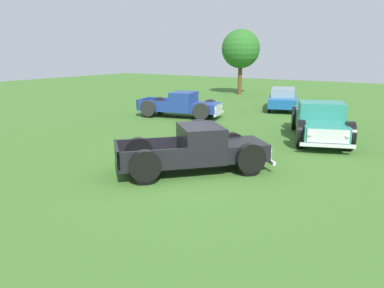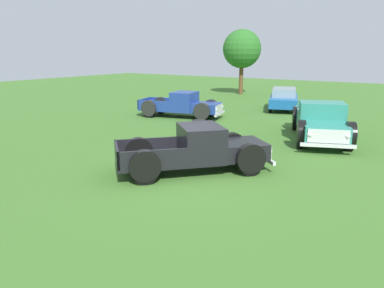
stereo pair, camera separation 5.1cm
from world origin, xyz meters
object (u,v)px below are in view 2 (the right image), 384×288
Objects in this scene: pickup_truck_foreground at (203,150)px; pickup_truck_behind_right at (185,105)px; oak_tree_east at (242,49)px; sedan_distant_b at (284,98)px; pickup_truck_behind_left at (321,123)px; trash_can at (199,132)px.

pickup_truck_foreground is 9.91m from pickup_truck_behind_right.
pickup_truck_behind_right is at bearing -77.90° from oak_tree_east.
oak_tree_east reaches higher than pickup_truck_behind_right.
oak_tree_east is (-6.35, 6.58, 3.16)m from sedan_distant_b.
sedan_distant_b is 0.81× the size of oak_tree_east.
pickup_truck_behind_left is 18.05m from oak_tree_east.
pickup_truck_behind_right reaches higher than trash_can.
pickup_truck_behind_left is 1.13× the size of pickup_truck_behind_right.
pickup_truck_behind_left is 1.02× the size of oak_tree_east.
sedan_distant_b is at bearing -46.03° from oak_tree_east.
pickup_truck_foreground is 0.82× the size of pickup_truck_behind_left.
oak_tree_east reaches higher than pickup_truck_foreground.
oak_tree_east reaches higher than sedan_distant_b.
pickup_truck_behind_right is 0.90× the size of oak_tree_east.
pickup_truck_behind_right is 1.12× the size of sedan_distant_b.
sedan_distant_b is (-2.40, 13.80, 0.03)m from pickup_truck_foreground.
pickup_truck_foreground reaches higher than sedan_distant_b.
pickup_truck_behind_left reaches higher than pickup_truck_foreground.
pickup_truck_foreground is 1.04× the size of sedan_distant_b.
pickup_truck_behind_left is at bearing 72.15° from pickup_truck_foreground.
oak_tree_east is at bearing 133.97° from sedan_distant_b.
trash_can is (-4.09, -3.13, -0.31)m from pickup_truck_behind_left.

